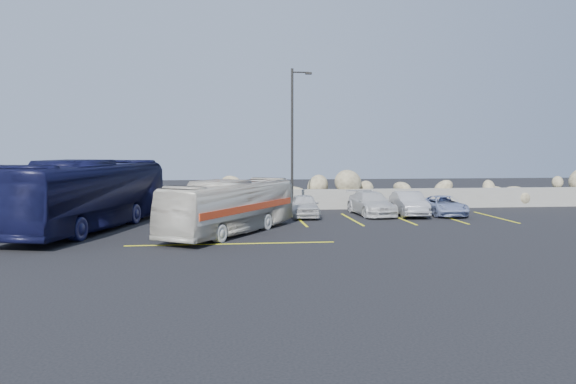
{
  "coord_description": "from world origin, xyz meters",
  "views": [
    {
      "loc": [
        -1.27,
        -21.17,
        3.65
      ],
      "look_at": [
        1.64,
        4.0,
        1.68
      ],
      "focal_mm": 35.0,
      "sensor_mm": 36.0,
      "label": 1
    }
  ],
  "objects": [
    {
      "name": "vintage_bus",
      "position": [
        -0.95,
        2.88,
        1.16
      ],
      "size": [
        6.13,
        8.11,
        2.33
      ],
      "primitive_type": "imported",
      "rotation": [
        0.0,
        0.0,
        -0.56
      ],
      "color": "beige",
      "rests_on": "ground"
    },
    {
      "name": "tour_coach",
      "position": [
        -7.29,
        4.71,
        1.58
      ],
      "size": [
        5.54,
        11.65,
        3.16
      ],
      "primitive_type": "imported",
      "rotation": [
        0.0,
        0.0,
        -0.27
      ],
      "color": "#101135",
      "rests_on": "ground"
    },
    {
      "name": "seawall",
      "position": [
        0.0,
        12.0,
        0.6
      ],
      "size": [
        60.0,
        0.4,
        1.2
      ],
      "primitive_type": "cube",
      "color": "gray",
      "rests_on": "ground"
    },
    {
      "name": "car_c",
      "position": [
        6.78,
        8.73,
        0.64
      ],
      "size": [
        2.11,
        4.53,
        1.28
      ],
      "primitive_type": "imported",
      "rotation": [
        0.0,
        0.0,
        0.07
      ],
      "color": "silver",
      "rests_on": "ground"
    },
    {
      "name": "car_b",
      "position": [
        8.76,
        8.24,
        0.65
      ],
      "size": [
        1.65,
        4.02,
        1.3
      ],
      "primitive_type": "imported",
      "rotation": [
        0.0,
        0.0,
        -0.07
      ],
      "color": "#A8A8AC",
      "rests_on": "ground"
    },
    {
      "name": "car_d",
      "position": [
        10.73,
        8.21,
        0.53
      ],
      "size": [
        1.91,
        3.89,
        1.06
      ],
      "primitive_type": "imported",
      "rotation": [
        0.0,
        0.0,
        -0.04
      ],
      "color": "#8593BD",
      "rests_on": "ground"
    },
    {
      "name": "lamppost",
      "position": [
        2.56,
        9.5,
        4.3
      ],
      "size": [
        1.14,
        0.18,
        8.0
      ],
      "color": "#292724",
      "rests_on": "ground"
    },
    {
      "name": "car_a",
      "position": [
        3.01,
        8.31,
        0.61
      ],
      "size": [
        1.63,
        3.66,
        1.22
      ],
      "primitive_type": "imported",
      "rotation": [
        0.0,
        0.0,
        -0.05
      ],
      "color": "silver",
      "rests_on": "ground"
    },
    {
      "name": "parking_lines",
      "position": [
        4.64,
        5.57,
        0.01
      ],
      "size": [
        18.16,
        9.36,
        0.01
      ],
      "color": "yellow",
      "rests_on": "ground"
    },
    {
      "name": "riprap_pile",
      "position": [
        0.0,
        13.2,
        1.3
      ],
      "size": [
        54.0,
        2.8,
        2.6
      ],
      "primitive_type": null,
      "color": "#8C7D5B",
      "rests_on": "ground"
    },
    {
      "name": "ground",
      "position": [
        0.0,
        0.0,
        0.0
      ],
      "size": [
        90.0,
        90.0,
        0.0
      ],
      "primitive_type": "plane",
      "color": "black",
      "rests_on": "ground"
    }
  ]
}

